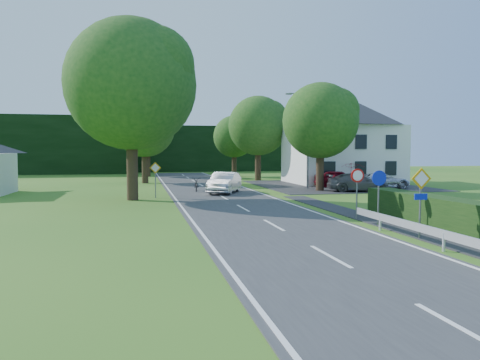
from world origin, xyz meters
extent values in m
plane|color=#2E611B|center=(0.00, 0.00, 0.00)|extent=(160.00, 160.00, 0.00)
cube|color=#353537|center=(0.00, 20.00, 0.02)|extent=(7.00, 80.00, 0.04)
cube|color=#262528|center=(12.00, 33.00, 0.02)|extent=(14.00, 16.00, 0.04)
cube|color=white|center=(-3.25, 20.00, 0.04)|extent=(0.12, 80.00, 0.01)
cube|color=white|center=(3.25, 20.00, 0.04)|extent=(0.12, 80.00, 0.01)
cube|color=black|center=(8.00, 66.00, 3.50)|extent=(30.00, 5.00, 7.00)
cube|color=white|center=(14.00, 36.00, 2.80)|extent=(10.00, 8.00, 5.60)
pyramid|color=#27272C|center=(14.00, 36.00, 7.10)|extent=(10.60, 8.40, 3.00)
cylinder|color=slate|center=(8.20, 30.00, 4.00)|extent=(0.16, 0.16, 8.00)
cylinder|color=slate|center=(7.40, 30.00, 7.90)|extent=(1.70, 0.10, 0.10)
cube|color=slate|center=(6.50, 30.00, 7.85)|extent=(0.50, 0.18, 0.12)
cylinder|color=slate|center=(4.30, 8.00, 1.20)|extent=(0.07, 0.07, 2.40)
cube|color=orange|center=(4.30, 7.97, 2.20)|extent=(0.78, 0.04, 0.78)
cube|color=white|center=(4.30, 7.97, 2.20)|extent=(0.57, 0.05, 0.57)
cube|color=#0C23C0|center=(4.30, 7.97, 1.55)|extent=(0.50, 0.04, 0.22)
cylinder|color=slate|center=(4.30, 11.00, 1.10)|extent=(0.07, 0.07, 2.20)
cylinder|color=#0C23C0|center=(4.30, 10.97, 2.05)|extent=(0.64, 0.04, 0.64)
cylinder|color=slate|center=(4.30, 13.00, 1.10)|extent=(0.07, 0.07, 2.20)
cylinder|color=red|center=(4.30, 12.97, 2.05)|extent=(0.64, 0.04, 0.64)
cylinder|color=white|center=(4.30, 12.95, 2.05)|extent=(0.48, 0.04, 0.48)
cylinder|color=slate|center=(-4.50, 25.00, 1.10)|extent=(0.07, 0.07, 2.20)
cube|color=orange|center=(-4.50, 24.97, 2.05)|extent=(0.78, 0.04, 0.78)
cube|color=white|center=(-4.50, 24.97, 2.05)|extent=(0.57, 0.05, 0.57)
imported|color=silver|center=(0.65, 27.26, 0.82)|extent=(3.40, 5.00, 1.56)
imported|color=black|center=(-1.20, 29.38, 0.58)|extent=(0.96, 2.12, 1.08)
imported|color=maroon|center=(11.43, 30.86, 0.78)|extent=(4.63, 2.87, 1.47)
imported|color=#9D9DA1|center=(11.71, 37.00, 0.79)|extent=(4.70, 2.04, 1.50)
imported|color=#4C4C51|center=(11.05, 26.50, 0.73)|extent=(5.12, 3.05, 1.39)
imported|color=silver|center=(14.18, 28.51, 0.69)|extent=(4.82, 2.42, 1.31)
imported|color=#B10E25|center=(13.01, 31.78, 1.10)|extent=(2.46, 2.51, 2.13)
camera|label=1|loc=(-5.56, -6.95, 3.19)|focal=35.00mm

